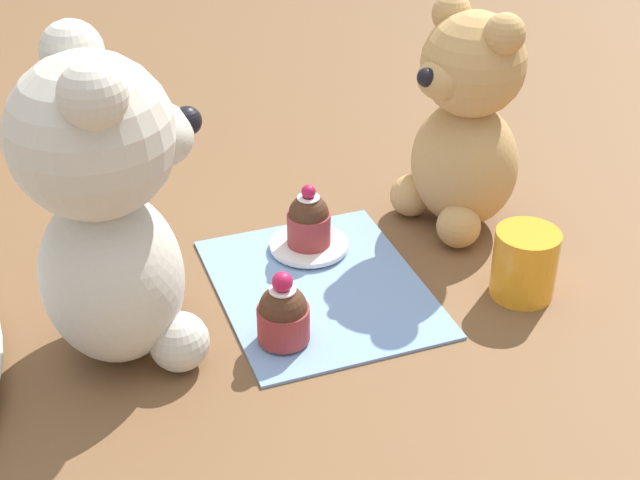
{
  "coord_description": "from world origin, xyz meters",
  "views": [
    {
      "loc": [
        -0.67,
        0.25,
        0.51
      ],
      "look_at": [
        0.0,
        0.0,
        0.06
      ],
      "focal_mm": 50.0,
      "sensor_mm": 36.0,
      "label": 1
    }
  ],
  "objects": [
    {
      "name": "teddy_bear_tan",
      "position": [
        0.07,
        -0.19,
        0.11
      ],
      "size": [
        0.14,
        0.14,
        0.24
      ],
      "rotation": [
        0.0,
        0.0,
        3.39
      ],
      "color": "tan",
      "rests_on": "ground_plane"
    },
    {
      "name": "teddy_bear_cream",
      "position": [
        -0.02,
        0.19,
        0.14
      ],
      "size": [
        0.14,
        0.15,
        0.29
      ],
      "rotation": [
        0.0,
        0.0,
        0.03
      ],
      "color": "beige",
      "rests_on": "ground_plane"
    },
    {
      "name": "knitted_placemat",
      "position": [
        0.0,
        0.0,
        0.0
      ],
      "size": [
        0.24,
        0.19,
        0.01
      ],
      "primitive_type": "cube",
      "color": "#7A9ED1",
      "rests_on": "ground_plane"
    },
    {
      "name": "juice_glass",
      "position": [
        -0.07,
        -0.18,
        0.03
      ],
      "size": [
        0.06,
        0.06,
        0.07
      ],
      "primitive_type": "cylinder",
      "color": "orange",
      "rests_on": "ground_plane"
    },
    {
      "name": "ground_plane",
      "position": [
        0.0,
        0.0,
        0.0
      ],
      "size": [
        4.0,
        4.0,
        0.0
      ],
      "primitive_type": "plane",
      "color": "brown"
    },
    {
      "name": "saucer_plate",
      "position": [
        0.07,
        -0.01,
        0.01
      ],
      "size": [
        0.08,
        0.08,
        0.01
      ],
      "primitive_type": "cylinder",
      "color": "white",
      "rests_on": "knitted_placemat"
    },
    {
      "name": "cupcake_near_tan_bear",
      "position": [
        0.07,
        -0.01,
        0.04
      ],
      "size": [
        0.05,
        0.05,
        0.07
      ],
      "color": "#993333",
      "rests_on": "saucer_plate"
    },
    {
      "name": "cupcake_near_cream_bear",
      "position": [
        -0.07,
        0.06,
        0.03
      ],
      "size": [
        0.05,
        0.05,
        0.07
      ],
      "color": "#993333",
      "rests_on": "knitted_placemat"
    }
  ]
}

